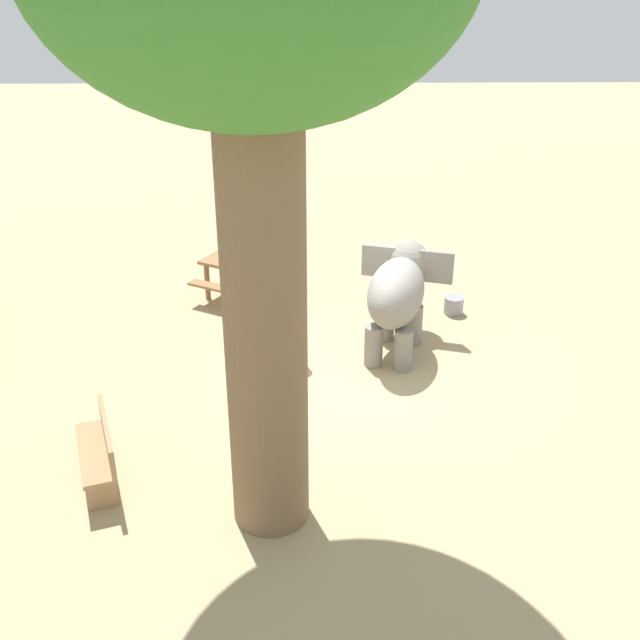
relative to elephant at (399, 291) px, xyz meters
The scene contains 6 objects.
ground_plane 1.50m from the elephant, 148.88° to the left, with size 60.00×60.00×0.00m, color tan.
elephant is the anchor object (origin of this frame).
person_handler 1.87m from the elephant, 97.87° to the left, with size 0.51×0.32×1.62m.
wooden_bench 5.51m from the elephant, 131.11° to the left, with size 1.45×0.84×0.88m.
picnic_table_near 3.48m from the elephant, 53.62° to the left, with size 2.02×2.03×0.78m.
feed_bucket 2.01m from the elephant, 42.31° to the right, with size 0.36×0.36×0.32m, color gray.
Camera 1 is at (-10.58, 0.92, 6.11)m, focal length 42.67 mm.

